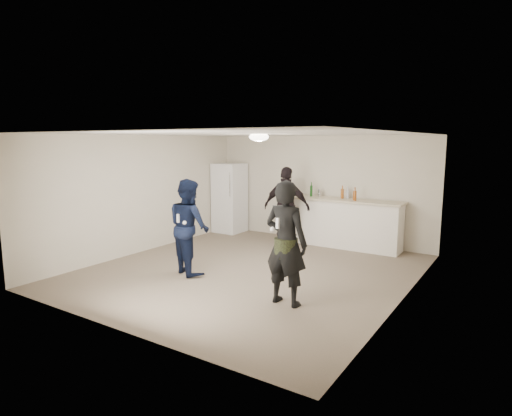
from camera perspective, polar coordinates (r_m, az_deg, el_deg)
The scene contains 21 objects.
floor at distance 8.00m, azimuth -0.78°, elevation -8.35°, with size 6.00×6.00×0.00m, color #6B5B4C.
ceiling at distance 7.64m, azimuth -0.82°, elevation 9.85°, with size 6.00×6.00×0.00m, color silver.
wall_back at distance 10.33m, azimuth 8.44°, elevation 2.58°, with size 6.00×6.00×0.00m, color beige.
wall_front at distance 5.52m, azimuth -18.33°, elevation -3.32°, with size 6.00×6.00×0.00m, color beige.
wall_left at distance 9.51m, azimuth -14.75°, elevation 1.83°, with size 6.00×6.00×0.00m, color beige.
wall_right at distance 6.63m, azimuth 19.42°, elevation -1.37°, with size 6.00×6.00×0.00m, color beige.
counter at distance 9.86m, azimuth 11.45°, elevation -2.07°, with size 2.60×0.56×1.05m, color white.
counter_top at distance 9.77m, azimuth 11.55°, elevation 1.07°, with size 2.68×0.64×0.04m, color beige.
fridge at distance 11.23m, azimuth -3.54°, elevation 1.36°, with size 0.70×0.70×1.80m, color white.
fridge_handle at distance 10.72m, azimuth -3.53°, elevation 3.15°, with size 0.02×0.02×0.60m, color silver.
ceiling_dome at distance 7.89m, azimuth 0.40°, elevation 9.46°, with size 0.36×0.36×0.16m, color white.
shaker at distance 10.11m, azimuth 8.48°, elevation 2.01°, with size 0.08×0.08×0.17m, color silver.
man at distance 7.77m, azimuth -8.90°, elevation -2.44°, with size 0.83×0.65×1.72m, color #0E193A.
woman at distance 6.21m, azimuth 4.02°, elevation -4.71°, with size 0.67×0.44×1.83m, color black.
camo_shorts at distance 6.22m, azimuth 4.01°, elevation -5.30°, with size 0.34×0.34×0.28m, color #2A3618.
spectator at distance 9.60m, azimuth 4.11°, elevation 0.09°, with size 1.06×0.44×1.81m, color black.
remote_man at distance 7.54m, azimuth -10.35°, elevation -1.36°, with size 0.04×0.04×0.15m, color silver.
nunchuk_man at distance 7.49m, azimuth -9.50°, elevation -1.94°, with size 0.07×0.07×0.07m, color white.
remote_woman at distance 5.92m, azimuth 2.89°, elevation -2.05°, with size 0.04×0.04×0.15m, color white.
nunchuk_woman at distance 6.02m, azimuth 2.20°, elevation -2.84°, with size 0.07×0.07×0.07m, color silver.
bottle_cluster at distance 9.82m, azimuth 11.10°, elevation 1.88°, with size 1.17×0.34×0.26m.
Camera 1 is at (4.23, -6.36, 2.38)m, focal length 30.00 mm.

